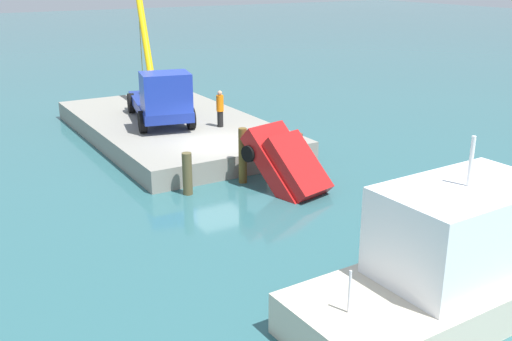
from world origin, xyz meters
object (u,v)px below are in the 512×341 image
Objects in this scene: dock_worker at (220,108)px; moored_yacht at (506,265)px; crane_truck at (161,95)px; salvaged_car at (294,176)px.

moored_yacht reaches higher than dock_worker.
moored_yacht is (17.61, 2.40, -1.67)m from crane_truck.
salvaged_car is (8.94, 1.57, -1.64)m from crane_truck.
crane_truck is at bearing -172.25° from moored_yacht.
salvaged_car is at bearing -4.37° from dock_worker.
dock_worker is 15.60m from moored_yacht.
moored_yacht is (15.55, 0.30, -1.19)m from dock_worker.
crane_truck is at bearing -134.41° from dock_worker.
dock_worker is at bearing -178.89° from moored_yacht.
moored_yacht is at bearing 7.75° from crane_truck.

